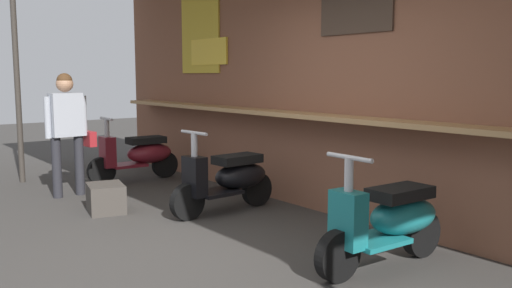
{
  "coord_description": "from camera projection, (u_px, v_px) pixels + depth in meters",
  "views": [
    {
      "loc": [
        3.84,
        -2.41,
        1.56
      ],
      "look_at": [
        -0.66,
        1.08,
        0.84
      ],
      "focal_mm": 37.76,
      "sensor_mm": 36.0,
      "label": 1
    }
  ],
  "objects": [
    {
      "name": "scooter_teal",
      "position": [
        390.0,
        220.0,
        4.4
      ],
      "size": [
        0.46,
        1.4,
        0.97
      ],
      "rotation": [
        0.0,
        0.0,
        -1.61
      ],
      "color": "#197075",
      "rests_on": "ground_plane"
    },
    {
      "name": "market_stall_facade",
      "position": [
        353.0,
        40.0,
        5.54
      ],
      "size": [
        10.61,
        2.6,
        3.42
      ],
      "color": "brown",
      "rests_on": "ground_plane"
    },
    {
      "name": "scooter_black",
      "position": [
        229.0,
        178.0,
        6.19
      ],
      "size": [
        0.48,
        1.4,
        0.97
      ],
      "rotation": [
        0.0,
        0.0,
        -1.52
      ],
      "color": "black",
      "rests_on": "ground_plane"
    },
    {
      "name": "scooter_maroon",
      "position": [
        139.0,
        155.0,
        8.04
      ],
      "size": [
        0.46,
        1.4,
        0.97
      ],
      "rotation": [
        0.0,
        0.0,
        -1.61
      ],
      "color": "maroon",
      "rests_on": "ground_plane"
    },
    {
      "name": "merchandise_crate",
      "position": [
        106.0,
        198.0,
        6.19
      ],
      "size": [
        0.56,
        0.49,
        0.32
      ],
      "primitive_type": "cube",
      "rotation": [
        0.0,
        0.0,
        -0.23
      ],
      "color": "#3D3833",
      "rests_on": "ground_plane"
    },
    {
      "name": "ground_plane",
      "position": [
        205.0,
        257.0,
        4.67
      ],
      "size": [
        29.72,
        29.72,
        0.0
      ],
      "primitive_type": "plane",
      "color": "#383533"
    },
    {
      "name": "shopper_with_handbag",
      "position": [
        68.0,
        123.0,
        6.92
      ],
      "size": [
        0.29,
        0.64,
        1.59
      ],
      "rotation": [
        0.0,
        0.0,
        3.21
      ],
      "color": "#232328",
      "rests_on": "ground_plane"
    }
  ]
}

